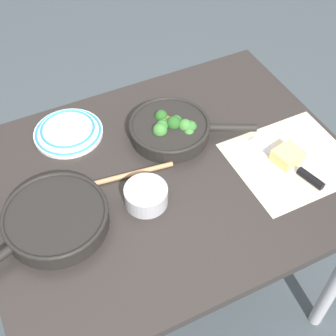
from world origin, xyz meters
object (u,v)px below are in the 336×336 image
Objects in this scene: dinner_plate_stack at (68,131)px; cheese_block at (288,156)px; skillet_broccoli at (171,128)px; grater_knife at (296,169)px; prep_bowl_steel at (146,196)px; skillet_eggs at (55,219)px; wooden_spoon at (95,183)px.

cheese_block is at bearing 144.40° from dinner_plate_stack.
skillet_broccoli is 1.40× the size of grater_knife.
cheese_block is 0.42× the size of dinner_plate_stack.
prep_bowl_steel reaches higher than dinner_plate_stack.
cheese_block is 0.44m from prep_bowl_steel.
skillet_broccoli is 0.27m from prep_bowl_steel.
grater_knife is (-0.69, 0.12, -0.02)m from skillet_eggs.
wooden_spoon is at bearing -47.77° from prep_bowl_steel.
cheese_block is (-0.69, 0.08, -0.01)m from skillet_eggs.
dinner_plate_stack is at bearing -180.00° from skillet_broccoli.
wooden_spoon is 0.16m from prep_bowl_steel.
skillet_eggs is 4.58× the size of cheese_block.
skillet_broccoli is at bearing 153.19° from dinner_plate_stack.
skillet_broccoli is 1.72× the size of dinner_plate_stack.
cheese_block is at bearing -16.62° from skillet_broccoli.
wooden_spoon is at bearing -168.45° from skillet_eggs.
prep_bowl_steel is (0.44, -0.09, 0.02)m from grater_knife.
skillet_eggs is 1.58× the size of grater_knife.
skillet_eggs reaches higher than wooden_spoon.
cheese_block is at bearing -13.83° from grater_knife.
skillet_broccoli reaches higher than wooden_spoon.
dinner_plate_stack is 1.80× the size of prep_bowl_steel.
skillet_eggs reaches higher than grater_knife.
wooden_spoon is at bearing 54.44° from grater_knife.
cheese_block is at bearing 170.69° from wooden_spoon.
skillet_broccoli is 0.98× the size of wooden_spoon.
grater_knife is at bearing 166.47° from wooden_spoon.
prep_bowl_steel is at bearing -5.73° from cheese_block.
prep_bowl_steel is at bearing 63.76° from grater_knife.
skillet_broccoli is at bearing -43.43° from cheese_block.
cheese_block is at bearing 153.71° from skillet_eggs.
skillet_broccoli reaches higher than cheese_block.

